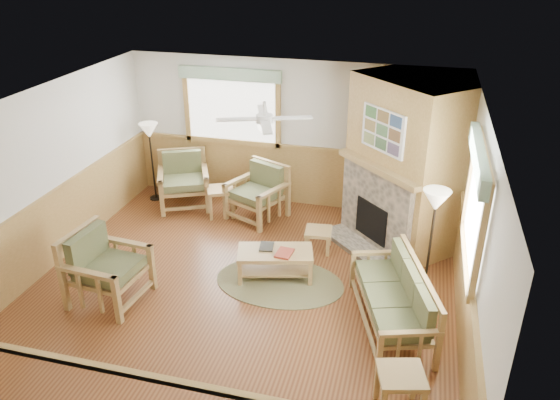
% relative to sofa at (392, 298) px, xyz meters
% --- Properties ---
extents(floor, '(6.00, 6.00, 0.01)m').
position_rel_sofa_xyz_m(floor, '(-2.12, 0.24, -0.42)').
color(floor, brown).
rests_on(floor, ground).
extents(ceiling, '(6.00, 6.00, 0.01)m').
position_rel_sofa_xyz_m(ceiling, '(-2.12, 0.24, 2.29)').
color(ceiling, white).
rests_on(ceiling, floor).
extents(wall_back, '(6.00, 0.02, 2.70)m').
position_rel_sofa_xyz_m(wall_back, '(-2.12, 3.24, 0.94)').
color(wall_back, silver).
rests_on(wall_back, floor).
extents(wall_front, '(6.00, 0.02, 2.70)m').
position_rel_sofa_xyz_m(wall_front, '(-2.12, -2.76, 0.94)').
color(wall_front, silver).
rests_on(wall_front, floor).
extents(wall_left, '(0.02, 6.00, 2.70)m').
position_rel_sofa_xyz_m(wall_left, '(-5.12, 0.24, 0.94)').
color(wall_left, silver).
rests_on(wall_left, floor).
extents(wall_right, '(0.02, 6.00, 2.70)m').
position_rel_sofa_xyz_m(wall_right, '(0.88, 0.24, 0.94)').
color(wall_right, silver).
rests_on(wall_right, floor).
extents(wainscot, '(6.00, 6.00, 1.10)m').
position_rel_sofa_xyz_m(wainscot, '(-2.12, 0.24, 0.14)').
color(wainscot, '#A88245').
rests_on(wainscot, floor).
extents(fireplace, '(3.11, 3.11, 2.70)m').
position_rel_sofa_xyz_m(fireplace, '(-0.07, 2.29, 0.94)').
color(fireplace, '#A88245').
rests_on(fireplace, floor).
extents(window_back, '(1.90, 0.16, 1.50)m').
position_rel_sofa_xyz_m(window_back, '(-3.22, 3.20, 2.12)').
color(window_back, white).
rests_on(window_back, wall_back).
extents(window_right, '(0.16, 1.90, 1.50)m').
position_rel_sofa_xyz_m(window_right, '(0.84, 0.04, 2.12)').
color(window_right, white).
rests_on(window_right, wall_right).
extents(ceiling_fan, '(1.59, 1.59, 0.36)m').
position_rel_sofa_xyz_m(ceiling_fan, '(-1.82, 0.54, 2.25)').
color(ceiling_fan, white).
rests_on(ceiling_fan, ceiling).
extents(sofa, '(1.94, 1.26, 0.83)m').
position_rel_sofa_xyz_m(sofa, '(0.00, 0.00, 0.00)').
color(sofa, '#A07F4A').
rests_on(sofa, floor).
extents(armchair_back_left, '(1.18, 1.18, 0.99)m').
position_rel_sofa_xyz_m(armchair_back_left, '(-4.01, 2.59, 0.08)').
color(armchair_back_left, '#A07F4A').
rests_on(armchair_back_left, floor).
extents(armchair_back_right, '(1.14, 1.14, 0.97)m').
position_rel_sofa_xyz_m(armchair_back_right, '(-2.55, 2.46, 0.07)').
color(armchair_back_right, '#A07F4A').
rests_on(armchair_back_right, floor).
extents(armchair_left, '(0.99, 0.99, 1.02)m').
position_rel_sofa_xyz_m(armchair_left, '(-3.80, -0.42, 0.10)').
color(armchair_left, '#A07F4A').
rests_on(armchair_left, floor).
extents(coffee_table, '(1.20, 0.81, 0.44)m').
position_rel_sofa_xyz_m(coffee_table, '(-1.73, 0.70, -0.20)').
color(coffee_table, '#A07F4A').
rests_on(coffee_table, floor).
extents(end_table_chairs, '(0.61, 0.60, 0.52)m').
position_rel_sofa_xyz_m(end_table_chairs, '(-3.21, 2.39, -0.15)').
color(end_table_chairs, '#A07F4A').
rests_on(end_table_chairs, floor).
extents(end_table_sofa, '(0.58, 0.56, 0.53)m').
position_rel_sofa_xyz_m(end_table_sofa, '(0.20, -1.47, -0.15)').
color(end_table_sofa, '#A07F4A').
rests_on(end_table_sofa, floor).
extents(footstool, '(0.45, 0.45, 0.36)m').
position_rel_sofa_xyz_m(footstool, '(-1.27, 1.62, -0.23)').
color(footstool, '#A07F4A').
rests_on(footstool, floor).
extents(braided_rug, '(2.44, 2.44, 0.01)m').
position_rel_sofa_xyz_m(braided_rug, '(-1.63, 0.55, -0.41)').
color(braided_rug, brown).
rests_on(braided_rug, floor).
extents(floor_lamp_left, '(0.35, 0.35, 1.53)m').
position_rel_sofa_xyz_m(floor_lamp_left, '(-4.67, 2.71, 0.35)').
color(floor_lamp_left, black).
rests_on(floor_lamp_left, floor).
extents(floor_lamp_right, '(0.47, 0.47, 1.61)m').
position_rel_sofa_xyz_m(floor_lamp_right, '(0.43, 0.83, 0.39)').
color(floor_lamp_right, black).
rests_on(floor_lamp_right, floor).
extents(book_red, '(0.24, 0.32, 0.03)m').
position_rel_sofa_xyz_m(book_red, '(-1.58, 0.65, 0.05)').
color(book_red, maroon).
rests_on(book_red, coffee_table).
extents(book_dark, '(0.24, 0.30, 0.03)m').
position_rel_sofa_xyz_m(book_dark, '(-1.88, 0.77, 0.05)').
color(book_dark, '#262620').
rests_on(book_dark, coffee_table).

